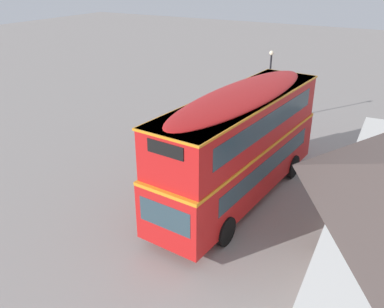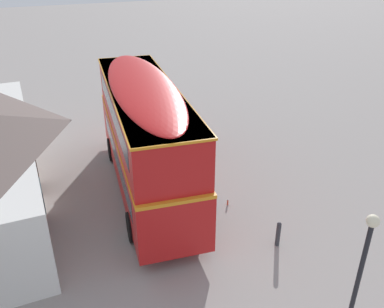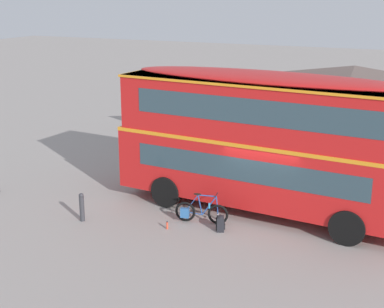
# 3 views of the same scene
# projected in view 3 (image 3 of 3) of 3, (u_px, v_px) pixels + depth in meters

# --- Properties ---
(ground_plane) EXTENTS (120.00, 120.00, 0.00)m
(ground_plane) POSITION_uv_depth(u_px,v_px,m) (265.00, 219.00, 18.76)
(ground_plane) COLOR gray
(double_decker_bus) EXTENTS (10.40, 3.31, 4.79)m
(double_decker_bus) POSITION_uv_depth(u_px,v_px,m) (266.00, 137.00, 18.61)
(double_decker_bus) COLOR black
(double_decker_bus) RESTS_ON ground
(touring_bicycle) EXTENTS (1.75, 0.69, 1.02)m
(touring_bicycle) POSITION_uv_depth(u_px,v_px,m) (200.00, 212.00, 18.33)
(touring_bicycle) COLOR black
(touring_bicycle) RESTS_ON ground
(backpack_on_ground) EXTENTS (0.35, 0.38, 0.52)m
(backpack_on_ground) POSITION_uv_depth(u_px,v_px,m) (220.00, 223.00, 17.75)
(backpack_on_ground) COLOR black
(backpack_on_ground) RESTS_ON ground
(water_bottle_red_squeeze) EXTENTS (0.07, 0.07, 0.26)m
(water_bottle_red_squeeze) POSITION_uv_depth(u_px,v_px,m) (167.00, 225.00, 17.92)
(water_bottle_red_squeeze) COLOR #D84C33
(water_bottle_red_squeeze) RESTS_ON ground
(pub_building) EXTENTS (13.60, 7.85, 4.19)m
(pub_building) POSITION_uv_depth(u_px,v_px,m) (351.00, 112.00, 24.93)
(pub_building) COLOR silver
(pub_building) RESTS_ON ground
(kerb_bollard) EXTENTS (0.16, 0.16, 0.97)m
(kerb_bollard) POSITION_uv_depth(u_px,v_px,m) (82.00, 207.00, 18.46)
(kerb_bollard) COLOR #333338
(kerb_bollard) RESTS_ON ground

